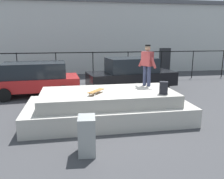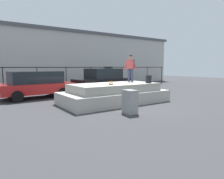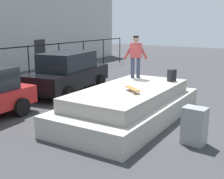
{
  "view_description": "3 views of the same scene",
  "coord_description": "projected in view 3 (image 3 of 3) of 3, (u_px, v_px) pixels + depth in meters",
  "views": [
    {
      "loc": [
        -1.47,
        -7.85,
        3.0
      ],
      "look_at": [
        0.15,
        1.3,
        0.86
      ],
      "focal_mm": 37.47,
      "sensor_mm": 36.0,
      "label": 1
    },
    {
      "loc": [
        -6.43,
        -8.61,
        1.96
      ],
      "look_at": [
        0.2,
        1.04,
        0.63
      ],
      "focal_mm": 31.91,
      "sensor_mm": 36.0,
      "label": 2
    },
    {
      "loc": [
        -8.54,
        -4.26,
        3.16
      ],
      "look_at": [
        0.25,
        1.17,
        0.81
      ],
      "focal_mm": 47.39,
      "sensor_mm": 36.0,
      "label": 3
    }
  ],
  "objects": [
    {
      "name": "concrete_ledge",
      "position": [
        129.0,
        105.0,
        9.82
      ],
      "size": [
        5.81,
        2.82,
        1.06
      ],
      "color": "#ADA89E",
      "rests_on": "ground_plane"
    },
    {
      "name": "utility_box",
      "position": [
        194.0,
        126.0,
        7.77
      ],
      "size": [
        0.49,
        0.63,
        1.0
      ],
      "primitive_type": "cube",
      "rotation": [
        0.0,
        0.0,
        -0.08
      ],
      "color": "gray",
      "rests_on": "ground_plane"
    },
    {
      "name": "skateboard",
      "position": [
        132.0,
        89.0,
        9.1
      ],
      "size": [
        0.66,
        0.76,
        0.12
      ],
      "color": "brown",
      "rests_on": "concrete_ledge"
    },
    {
      "name": "skateboarder",
      "position": [
        136.0,
        54.0,
        11.19
      ],
      "size": [
        0.53,
        0.84,
        1.61
      ],
      "color": "#2D334C",
      "rests_on": "concrete_ledge"
    },
    {
      "name": "ground_plane",
      "position": [
        138.0,
        118.0,
        9.96
      ],
      "size": [
        60.0,
        60.0,
        0.0
      ],
      "primitive_type": "plane",
      "color": "#38383A"
    },
    {
      "name": "car_black_sedan_mid",
      "position": [
        68.0,
        72.0,
        13.58
      ],
      "size": [
        5.01,
        2.59,
        1.84
      ],
      "color": "black",
      "rests_on": "ground_plane"
    },
    {
      "name": "backpack",
      "position": [
        172.0,
        75.0,
        10.73
      ],
      "size": [
        0.33,
        0.29,
        0.43
      ],
      "primitive_type": "cube",
      "rotation": [
        0.0,
        0.0,
        2.76
      ],
      "color": "black",
      "rests_on": "concrete_ledge"
    }
  ]
}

